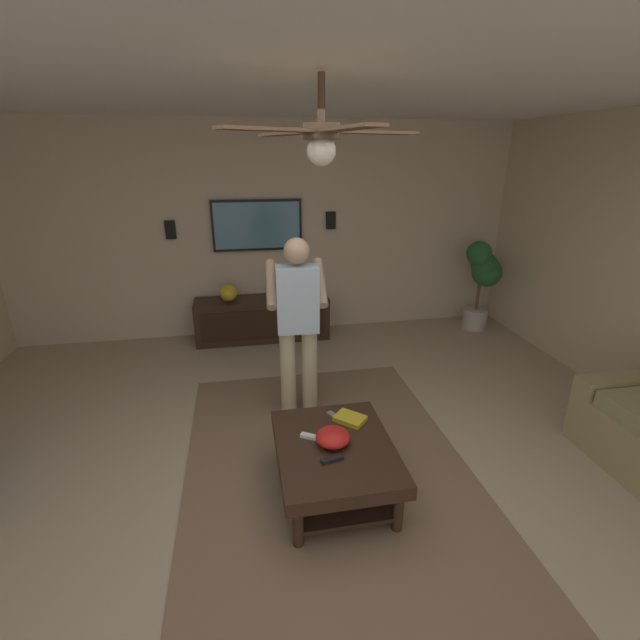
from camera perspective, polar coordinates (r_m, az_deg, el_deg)
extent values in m
plane|color=tan|center=(3.32, -0.92, -22.52)|extent=(7.87, 7.87, 0.00)
cube|color=#C6B299|center=(5.80, -6.67, 11.38)|extent=(0.10, 6.65, 2.69)
cube|color=white|center=(2.46, -1.34, 31.68)|extent=(6.75, 6.65, 0.10)
cube|color=#7A604C|center=(3.54, 1.14, -19.13)|extent=(3.19, 2.15, 0.01)
cube|color=#93845B|center=(4.54, 34.43, -9.19)|extent=(0.18, 0.84, 0.58)
cube|color=#332116|center=(3.17, 1.94, -16.63)|extent=(1.00, 0.80, 0.10)
cylinder|color=#332116|center=(3.69, 5.48, -14.59)|extent=(0.07, 0.07, 0.30)
cylinder|color=#332116|center=(3.59, -4.79, -15.69)|extent=(0.07, 0.07, 0.30)
cylinder|color=#332116|center=(3.07, 10.10, -23.38)|extent=(0.07, 0.07, 0.30)
cylinder|color=#332116|center=(2.96, -2.88, -25.28)|extent=(0.07, 0.07, 0.30)
cube|color=black|center=(3.33, 1.89, -20.05)|extent=(0.88, 0.68, 0.03)
cube|color=#332116|center=(5.75, -7.48, 0.18)|extent=(0.44, 1.70, 0.55)
cube|color=black|center=(5.54, -7.33, -0.62)|extent=(0.01, 1.56, 0.39)
cube|color=black|center=(5.69, -8.19, 12.13)|extent=(0.05, 1.12, 0.63)
cube|color=teal|center=(5.66, -8.17, 12.09)|extent=(0.01, 1.06, 0.57)
cylinder|color=#C6B793|center=(4.06, -1.35, -6.65)|extent=(0.14, 0.14, 0.82)
cylinder|color=#C6B793|center=(4.04, -4.19, -6.80)|extent=(0.14, 0.14, 0.82)
cube|color=silver|center=(3.78, -2.95, 2.74)|extent=(0.24, 0.37, 0.58)
sphere|color=tan|center=(3.67, -3.07, 8.99)|extent=(0.22, 0.22, 0.22)
cylinder|color=tan|center=(3.94, 0.03, 4.91)|extent=(0.48, 0.12, 0.37)
cylinder|color=tan|center=(3.92, -6.40, 4.66)|extent=(0.48, 0.12, 0.37)
cube|color=white|center=(4.14, -3.35, 4.21)|extent=(0.04, 0.05, 0.16)
cylinder|color=#B7B2A8|center=(6.47, 19.52, 0.19)|extent=(0.33, 0.33, 0.28)
cylinder|color=brown|center=(6.35, 19.91, 3.27)|extent=(0.05, 0.05, 0.45)
sphere|color=#235B2D|center=(6.28, 20.91, 5.85)|extent=(0.39, 0.39, 0.39)
sphere|color=#235B2D|center=(6.09, 20.02, 8.14)|extent=(0.32, 0.32, 0.32)
sphere|color=#235B2D|center=(6.21, 20.62, 6.66)|extent=(0.34, 0.34, 0.34)
ellipsoid|color=red|center=(3.12, 1.69, -15.01)|extent=(0.24, 0.24, 0.11)
cube|color=white|center=(3.19, -1.20, -14.95)|extent=(0.11, 0.15, 0.02)
cube|color=black|center=(3.00, 1.58, -17.68)|extent=(0.07, 0.16, 0.02)
cube|color=slate|center=(3.40, 1.94, -12.48)|extent=(0.15, 0.11, 0.02)
cube|color=gold|center=(3.38, 3.93, -12.69)|extent=(0.27, 0.27, 0.04)
sphere|color=gold|center=(5.59, -11.84, 3.49)|extent=(0.22, 0.22, 0.22)
cube|color=black|center=(5.81, 1.42, 12.85)|extent=(0.06, 0.12, 0.22)
cube|color=black|center=(5.76, -18.91, 11.07)|extent=(0.06, 0.12, 0.22)
cylinder|color=#4C3828|center=(2.56, 0.18, 26.52)|extent=(0.04, 0.04, 0.28)
cylinder|color=#4C3828|center=(2.55, 0.17, 23.39)|extent=(0.20, 0.20, 0.08)
sphere|color=silver|center=(2.55, 0.17, 21.14)|extent=(0.16, 0.16, 0.16)
cube|color=brown|center=(2.82, -3.97, 23.09)|extent=(0.56, 0.35, 0.02)
cube|color=brown|center=(2.37, -6.55, 23.47)|extent=(0.36, 0.55, 0.02)
cube|color=brown|center=(2.26, 3.62, 23.69)|extent=(0.57, 0.23, 0.02)
cube|color=brown|center=(2.70, 6.87, 23.10)|extent=(0.25, 0.57, 0.02)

